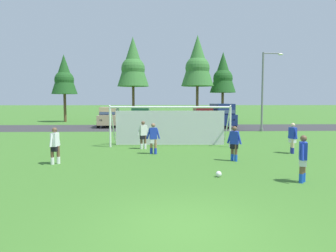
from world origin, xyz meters
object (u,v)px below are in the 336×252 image
(parked_car_slot_center_left, at_px, (164,119))
(player_winger_right, at_px, (55,146))
(player_winger_left, at_px, (293,138))
(parked_car_slot_far_left, at_px, (109,117))
(soccer_ball, at_px, (219,174))
(parked_car_slot_center, at_px, (203,117))
(player_midfield_center, at_px, (234,144))
(parked_car_slot_center_right, at_px, (222,115))
(player_defender_far, at_px, (303,159))
(player_trailing_back, at_px, (153,139))
(soccer_goal, at_px, (170,125))
(parked_car_slot_left, at_px, (141,117))
(street_lamp, at_px, (264,91))
(player_striker_near, at_px, (143,135))

(parked_car_slot_center_left, bearing_deg, player_winger_right, -104.99)
(player_winger_left, height_order, parked_car_slot_far_left, parked_car_slot_far_left)
(soccer_ball, relative_size, player_winger_right, 0.13)
(parked_car_slot_center, bearing_deg, player_midfield_center, -94.05)
(parked_car_slot_far_left, height_order, parked_car_slot_center, same)
(player_winger_right, xyz_separation_m, parked_car_slot_center_right, (11.63, 19.65, 0.52))
(player_midfield_center, height_order, player_winger_right, same)
(player_defender_far, height_order, parked_car_slot_far_left, parked_car_slot_far_left)
(player_trailing_back, bearing_deg, soccer_goal, 72.38)
(parked_car_slot_left, height_order, street_lamp, street_lamp)
(player_winger_right, bearing_deg, soccer_goal, 47.03)
(player_striker_near, xyz_separation_m, parked_car_slot_center, (5.75, 14.99, 0.29))
(parked_car_slot_far_left, bearing_deg, player_winger_left, -55.05)
(parked_car_slot_center, xyz_separation_m, parked_car_slot_center_right, (2.14, 0.35, 0.23))
(soccer_ball, height_order, player_midfield_center, player_midfield_center)
(soccer_goal, distance_m, parked_car_slot_center_right, 15.23)
(player_winger_right, bearing_deg, parked_car_slot_center, 63.84)
(player_winger_left, bearing_deg, parked_car_slot_center_right, 90.59)
(player_midfield_center, xyz_separation_m, player_trailing_back, (-3.81, 2.09, 0.00))
(player_striker_near, distance_m, player_winger_right, 5.71)
(soccer_goal, distance_m, parked_car_slot_left, 13.88)
(parked_car_slot_center_right, bearing_deg, soccer_ball, -102.20)
(soccer_ball, bearing_deg, player_winger_left, 45.34)
(soccer_ball, height_order, player_winger_left, player_winger_left)
(player_winger_right, bearing_deg, soccer_ball, -21.07)
(parked_car_slot_far_left, relative_size, parked_car_slot_center_right, 0.94)
(parked_car_slot_center, bearing_deg, player_winger_right, -116.16)
(player_winger_right, distance_m, parked_car_slot_left, 19.62)
(parked_car_slot_far_left, height_order, parked_car_slot_center_right, parked_car_slot_center_right)
(parked_car_slot_far_left, relative_size, parked_car_slot_center_left, 1.09)
(player_winger_right, xyz_separation_m, player_trailing_back, (4.34, 2.52, 0.00))
(player_striker_near, height_order, player_defender_far, same)
(parked_car_slot_center_left, bearing_deg, soccer_goal, -89.86)
(soccer_goal, relative_size, parked_car_slot_center_right, 1.53)
(player_defender_far, xyz_separation_m, player_trailing_back, (-5.20, 6.01, 0.00))
(player_striker_near, bearing_deg, parked_car_slot_far_left, 105.33)
(player_winger_right, relative_size, street_lamp, 0.23)
(player_defender_far, distance_m, parked_car_slot_center_right, 23.24)
(player_striker_near, distance_m, street_lamp, 15.24)
(soccer_ball, xyz_separation_m, player_defender_far, (2.73, -0.87, 0.71))
(soccer_goal, height_order, player_trailing_back, soccer_goal)
(parked_car_slot_far_left, height_order, parked_car_slot_left, same)
(player_defender_far, height_order, player_winger_left, same)
(player_midfield_center, relative_size, street_lamp, 0.23)
(player_winger_left, relative_size, parked_car_slot_center_left, 0.39)
(parked_car_slot_center_left, bearing_deg, parked_car_slot_center, -8.67)
(parked_car_slot_center, xyz_separation_m, street_lamp, (5.01, -4.60, 2.66))
(player_winger_left, xyz_separation_m, parked_car_slot_left, (-8.96, 16.98, 0.29))
(soccer_ball, height_order, soccer_goal, soccer_goal)
(parked_car_slot_center_right, bearing_deg, player_striker_near, -117.25)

